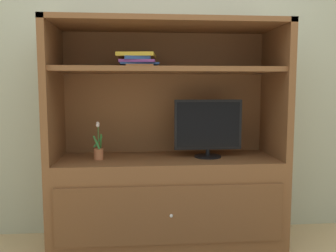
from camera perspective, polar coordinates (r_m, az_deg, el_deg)
name	(u,v)px	position (r m, az deg, el deg)	size (l,w,h in m)	color
painted_rear_wall	(164,67)	(3.01, -0.65, 9.50)	(6.00, 0.10, 2.80)	#ADB29E
media_console	(167,178)	(2.76, -0.10, -8.43)	(1.74, 0.61, 1.71)	brown
tv_monitor	(208,128)	(2.72, 6.50, -0.25)	(0.52, 0.21, 0.45)	black
potted_plant	(99,150)	(2.68, -11.18, -3.87)	(0.08, 0.10, 0.29)	#B26642
magazine_stack	(138,60)	(2.66, -4.91, 10.55)	(0.31, 0.33, 0.10)	#A56638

